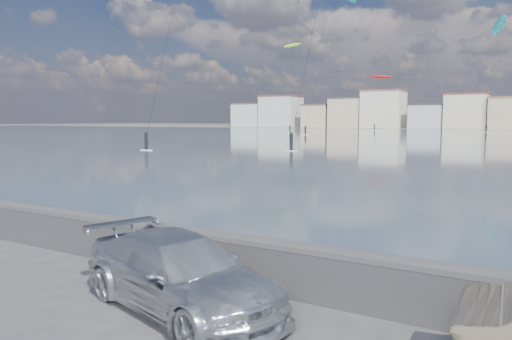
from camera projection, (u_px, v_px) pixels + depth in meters
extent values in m
plane|color=#333335|center=(82.00, 317.00, 8.39)|extent=(700.00, 700.00, 0.00)
cube|color=#3C5059|center=(512.00, 139.00, 86.28)|extent=(500.00, 177.00, 0.00)
cube|color=#28282B|center=(184.00, 254.00, 10.64)|extent=(400.00, 0.35, 0.90)
cylinder|color=#28282B|center=(184.00, 234.00, 10.59)|extent=(400.00, 0.36, 0.36)
cube|color=#B7C6BC|center=(250.00, 116.00, 223.89)|extent=(14.00, 11.00, 10.00)
cube|color=brown|center=(250.00, 104.00, 223.36)|extent=(14.28, 11.22, 0.60)
cube|color=#B7C6BC|center=(281.00, 112.00, 215.76)|extent=(16.00, 12.00, 13.00)
cube|color=brown|center=(281.00, 96.00, 215.08)|extent=(16.32, 12.24, 0.60)
cube|color=#CCB293|center=(318.00, 117.00, 206.95)|extent=(11.00, 10.00, 9.00)
cube|color=#4C423D|center=(318.00, 105.00, 206.47)|extent=(11.22, 10.20, 0.60)
cube|color=#CCB293|center=(348.00, 114.00, 200.14)|extent=(13.00, 11.00, 11.50)
cube|color=#383330|center=(348.00, 98.00, 199.53)|extent=(13.26, 11.22, 0.60)
cube|color=beige|center=(383.00, 110.00, 192.54)|extent=(15.00, 12.00, 14.00)
cube|color=brown|center=(384.00, 91.00, 191.81)|extent=(15.30, 12.24, 0.60)
cube|color=#B2B7C6|center=(427.00, 117.00, 184.33)|extent=(12.00, 10.00, 8.50)
cube|color=#383330|center=(428.00, 105.00, 183.87)|extent=(12.24, 10.20, 0.60)
cube|color=beige|center=(466.00, 112.00, 177.20)|extent=(14.00, 11.00, 12.00)
cube|color=brown|center=(467.00, 94.00, 176.57)|extent=(14.28, 11.22, 0.60)
imported|color=silver|center=(180.00, 273.00, 8.66)|extent=(4.82, 3.02, 1.30)
ellipsoid|color=#8CD826|center=(293.00, 45.00, 129.43)|extent=(2.74, 9.34, 3.03)
cube|color=white|center=(290.00, 133.00, 122.92)|extent=(1.40, 0.42, 0.08)
cylinder|color=black|center=(290.00, 129.00, 122.83)|extent=(0.36, 0.36, 1.70)
sphere|color=black|center=(290.00, 126.00, 122.74)|extent=(0.28, 0.28, 0.28)
cylinder|color=black|center=(291.00, 85.00, 126.11)|extent=(3.60, 8.19, 21.24)
ellipsoid|color=#19BFBF|center=(499.00, 26.00, 137.63)|extent=(6.19, 10.84, 4.95)
cube|color=white|center=(486.00, 132.00, 130.97)|extent=(1.40, 0.42, 0.08)
cylinder|color=black|center=(486.00, 129.00, 130.88)|extent=(0.36, 0.36, 1.70)
sphere|color=black|center=(487.00, 125.00, 130.79)|extent=(0.28, 0.28, 0.28)
cylinder|color=black|center=(493.00, 75.00, 134.24)|extent=(0.67, 11.67, 27.86)
cube|color=white|center=(305.00, 135.00, 108.77)|extent=(1.40, 0.42, 0.08)
cylinder|color=black|center=(305.00, 130.00, 108.68)|extent=(0.36, 0.36, 1.70)
sphere|color=black|center=(305.00, 126.00, 108.59)|extent=(0.28, 0.28, 0.28)
cylinder|color=black|center=(323.00, 58.00, 110.18)|extent=(3.66, 9.51, 31.20)
ellipsoid|color=red|center=(381.00, 77.00, 161.61)|extent=(8.05, 4.98, 1.64)
cube|color=white|center=(374.00, 130.00, 150.67)|extent=(1.40, 0.42, 0.08)
cylinder|color=black|center=(374.00, 127.00, 150.58)|extent=(0.36, 0.36, 1.70)
sphere|color=black|center=(374.00, 124.00, 150.49)|extent=(0.28, 0.28, 0.28)
cylinder|color=black|center=(378.00, 101.00, 156.08)|extent=(2.59, 13.34, 15.76)
cube|color=white|center=(146.00, 150.00, 53.86)|extent=(1.40, 0.42, 0.08)
cylinder|color=black|center=(146.00, 142.00, 53.77)|extent=(0.36, 0.36, 1.70)
sphere|color=black|center=(146.00, 133.00, 53.68)|extent=(0.28, 0.28, 0.28)
cube|color=white|center=(291.00, 151.00, 52.50)|extent=(1.40, 0.42, 0.08)
cylinder|color=black|center=(291.00, 142.00, 52.41)|extent=(0.36, 0.36, 1.70)
sphere|color=black|center=(291.00, 134.00, 52.32)|extent=(0.28, 0.28, 0.28)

